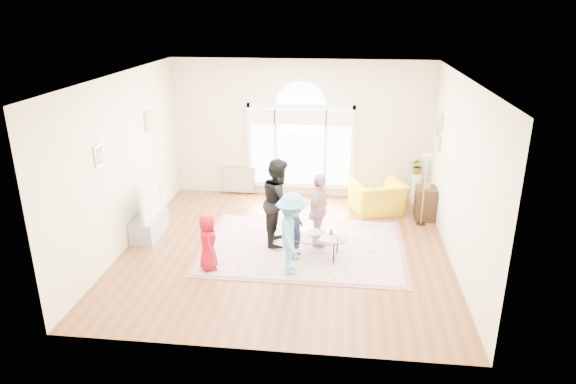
# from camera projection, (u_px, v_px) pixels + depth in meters

# --- Properties ---
(ground) EXTENTS (6.00, 6.00, 0.00)m
(ground) POSITION_uv_depth(u_px,v_px,m) (286.00, 250.00, 9.63)
(ground) COLOR brown
(ground) RESTS_ON ground
(room_shell) EXTENTS (6.00, 6.00, 6.00)m
(room_shell) POSITION_uv_depth(u_px,v_px,m) (301.00, 133.00, 11.73)
(room_shell) COLOR beige
(room_shell) RESTS_ON ground
(area_rug) EXTENTS (3.60, 2.60, 0.02)m
(area_rug) POSITION_uv_depth(u_px,v_px,m) (303.00, 247.00, 9.73)
(area_rug) COLOR beige
(area_rug) RESTS_ON ground
(rug_border) EXTENTS (3.80, 2.80, 0.01)m
(rug_border) POSITION_uv_depth(u_px,v_px,m) (303.00, 247.00, 9.73)
(rug_border) COLOR #95555C
(rug_border) RESTS_ON ground
(tv_console) EXTENTS (0.45, 1.00, 0.42)m
(tv_console) POSITION_uv_depth(u_px,v_px,m) (149.00, 226.00, 10.14)
(tv_console) COLOR #95989D
(tv_console) RESTS_ON ground
(television) EXTENTS (0.17, 1.08, 0.62)m
(television) POSITION_uv_depth(u_px,v_px,m) (147.00, 202.00, 9.95)
(television) COLOR black
(television) RESTS_ON tv_console
(coffee_table) EXTENTS (1.24, 0.88, 0.54)m
(coffee_table) POSITION_uv_depth(u_px,v_px,m) (316.00, 236.00, 9.24)
(coffee_table) COLOR silver
(coffee_table) RESTS_ON ground
(armchair) EXTENTS (1.34, 1.26, 0.70)m
(armchair) POSITION_uv_depth(u_px,v_px,m) (378.00, 197.00, 11.26)
(armchair) COLOR yellow
(armchair) RESTS_ON ground
(side_cabinet) EXTENTS (0.40, 0.50, 0.70)m
(side_cabinet) POSITION_uv_depth(u_px,v_px,m) (425.00, 203.00, 10.92)
(side_cabinet) COLOR black
(side_cabinet) RESTS_ON ground
(floor_lamp) EXTENTS (0.30, 0.30, 1.51)m
(floor_lamp) POSITION_uv_depth(u_px,v_px,m) (426.00, 166.00, 10.29)
(floor_lamp) COLOR black
(floor_lamp) RESTS_ON ground
(plant_pedestal) EXTENTS (0.20, 0.20, 0.70)m
(plant_pedestal) POSITION_uv_depth(u_px,v_px,m) (416.00, 188.00, 11.80)
(plant_pedestal) COLOR white
(plant_pedestal) RESTS_ON ground
(potted_plant) EXTENTS (0.38, 0.34, 0.39)m
(potted_plant) POSITION_uv_depth(u_px,v_px,m) (418.00, 166.00, 11.61)
(potted_plant) COLOR #33722D
(potted_plant) RESTS_ON plant_pedestal
(leaning_picture) EXTENTS (0.80, 0.14, 0.62)m
(leaning_picture) POSITION_uv_depth(u_px,v_px,m) (239.00, 193.00, 12.50)
(leaning_picture) COLOR tan
(leaning_picture) RESTS_ON ground
(child_red) EXTENTS (0.46, 0.56, 1.00)m
(child_red) POSITION_uv_depth(u_px,v_px,m) (208.00, 242.00, 8.74)
(child_red) COLOR maroon
(child_red) RESTS_ON area_rug
(child_navy) EXTENTS (0.26, 0.39, 1.07)m
(child_navy) POSITION_uv_depth(u_px,v_px,m) (296.00, 230.00, 9.15)
(child_navy) COLOR #151E35
(child_navy) RESTS_ON area_rug
(child_black) EXTENTS (0.70, 0.86, 1.66)m
(child_black) POSITION_uv_depth(u_px,v_px,m) (279.00, 202.00, 9.62)
(child_black) COLOR black
(child_black) RESTS_ON area_rug
(child_pink) EXTENTS (0.56, 0.88, 1.40)m
(child_pink) POSITION_uv_depth(u_px,v_px,m) (318.00, 210.00, 9.57)
(child_pink) COLOR #C6919C
(child_pink) RESTS_ON area_rug
(child_blue) EXTENTS (0.69, 1.00, 1.43)m
(child_blue) POSITION_uv_depth(u_px,v_px,m) (292.00, 234.00, 8.55)
(child_blue) COLOR #56AAD7
(child_blue) RESTS_ON area_rug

